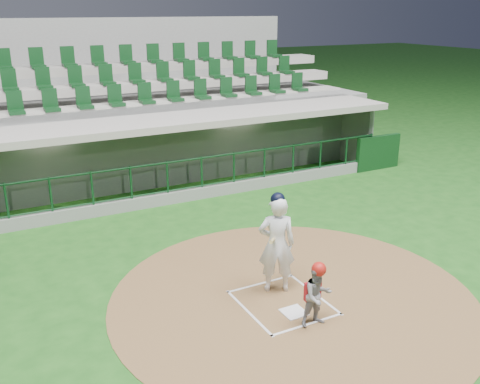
# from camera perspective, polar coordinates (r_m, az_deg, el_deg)

# --- Properties ---
(ground) EXTENTS (120.00, 120.00, 0.00)m
(ground) POSITION_cam_1_polar(r_m,az_deg,el_deg) (10.81, 3.70, -11.05)
(ground) COLOR #194C15
(ground) RESTS_ON ground
(dirt_circle) EXTENTS (7.20, 7.20, 0.01)m
(dirt_circle) POSITION_cam_1_polar(r_m,az_deg,el_deg) (10.80, 5.65, -11.09)
(dirt_circle) COLOR brown
(dirt_circle) RESTS_ON ground
(home_plate) EXTENTS (0.43, 0.43, 0.02)m
(home_plate) POSITION_cam_1_polar(r_m,az_deg,el_deg) (10.29, 5.77, -12.64)
(home_plate) COLOR white
(home_plate) RESTS_ON dirt_circle
(batter_box_chalk) EXTENTS (1.55, 1.80, 0.01)m
(batter_box_chalk) POSITION_cam_1_polar(r_m,az_deg,el_deg) (10.58, 4.56, -11.68)
(batter_box_chalk) COLOR silver
(batter_box_chalk) RESTS_ON ground
(dugout_structure) EXTENTS (16.40, 3.70, 3.00)m
(dugout_structure) POSITION_cam_1_polar(r_m,az_deg,el_deg) (17.13, -9.91, 3.69)
(dugout_structure) COLOR slate
(dugout_structure) RESTS_ON ground
(seating_deck) EXTENTS (17.00, 6.72, 5.15)m
(seating_deck) POSITION_cam_1_polar(r_m,az_deg,el_deg) (19.89, -12.83, 7.02)
(seating_deck) COLOR slate
(seating_deck) RESTS_ON ground
(batter) EXTENTS (0.97, 1.01, 2.08)m
(batter) POSITION_cam_1_polar(r_m,az_deg,el_deg) (10.55, 3.93, -5.46)
(batter) COLOR white
(batter) RESTS_ON dirt_circle
(catcher) EXTENTS (0.59, 0.47, 1.23)m
(catcher) POSITION_cam_1_polar(r_m,az_deg,el_deg) (9.71, 8.25, -10.74)
(catcher) COLOR gray
(catcher) RESTS_ON dirt_circle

